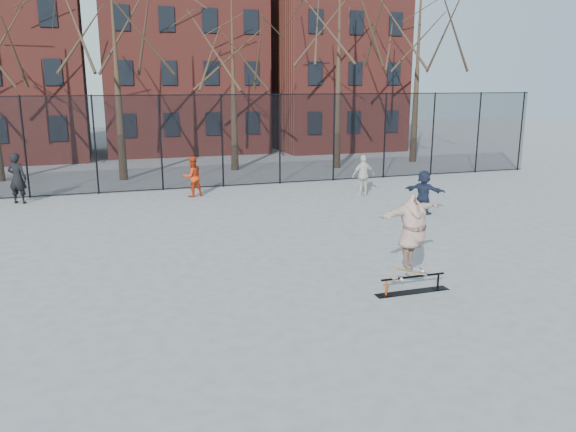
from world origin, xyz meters
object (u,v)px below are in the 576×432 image
object	(u,v)px
bystander_black	(17,178)
bystander_red	(192,177)
skate_rail	(412,286)
skater	(412,236)
bystander_white	(363,175)
skateboard	(410,274)
bystander_navy	(424,192)

from	to	relation	value
bystander_black	bystander_red	bearing A→B (deg)	-162.45
skate_rail	skater	xyz separation A→B (m)	(-0.07, 0.00, 1.13)
skater	bystander_white	xyz separation A→B (m)	(3.69, 10.11, -0.45)
skateboard	skater	bearing A→B (deg)	90.00
skater	bystander_black	distance (m)	15.83
skateboard	bystander_navy	world-z (taller)	bystander_navy
bystander_navy	skateboard	bearing A→B (deg)	105.75
bystander_red	skateboard	bearing A→B (deg)	84.77
skateboard	bystander_red	size ratio (longest dim) A/B	0.51
skateboard	bystander_red	world-z (taller)	bystander_red
bystander_red	bystander_navy	size ratio (longest dim) A/B	1.05
bystander_navy	bystander_red	bearing A→B (deg)	11.24
bystander_black	bystander_red	world-z (taller)	bystander_black
skate_rail	bystander_black	bearing A→B (deg)	126.31
bystander_white	bystander_red	bearing A→B (deg)	-19.15
skate_rail	bystander_black	world-z (taller)	bystander_black
skateboard	skater	distance (m)	0.85
skateboard	bystander_red	xyz separation A→B (m)	(-2.87, 12.07, 0.38)
bystander_red	bystander_white	size ratio (longest dim) A/B	0.98
skateboard	skater	size ratio (longest dim) A/B	0.42
bystander_white	bystander_navy	size ratio (longest dim) A/B	1.08
bystander_black	bystander_white	world-z (taller)	bystander_black
bystander_red	skate_rail	bearing A→B (deg)	85.08
skater	bystander_black	bearing A→B (deg)	102.52
skateboard	bystander_white	world-z (taller)	bystander_white
bystander_black	bystander_white	bearing A→B (deg)	-167.75
skater	bystander_navy	distance (m)	7.83
skater	bystander_black	xyz separation A→B (m)	(-9.33, 12.79, -0.32)
skate_rail	skater	world-z (taller)	skater
skater	bystander_navy	bearing A→B (deg)	33.19
bystander_black	bystander_white	distance (m)	13.29
bystander_red	bystander_navy	bearing A→B (deg)	123.65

